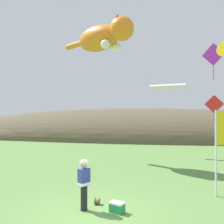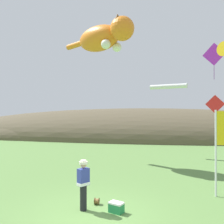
# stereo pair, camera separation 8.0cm
# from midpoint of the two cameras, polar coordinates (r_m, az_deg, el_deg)

# --- Properties ---
(ground_plane) EXTENTS (120.00, 120.00, 0.00)m
(ground_plane) POSITION_cam_midpoint_polar(r_m,az_deg,el_deg) (9.15, -4.42, -22.32)
(ground_plane) COLOR #5B8442
(distant_hill_ridge) EXTENTS (61.11, 15.95, 8.22)m
(distant_hill_ridge) POSITION_cam_midpoint_polar(r_m,az_deg,el_deg) (35.29, 4.47, -5.83)
(distant_hill_ridge) COLOR brown
(distant_hill_ridge) RESTS_ON ground
(festival_attendant) EXTENTS (0.45, 0.49, 1.77)m
(festival_attendant) POSITION_cam_midpoint_polar(r_m,az_deg,el_deg) (9.21, -6.31, -15.89)
(festival_attendant) COLOR black
(festival_attendant) RESTS_ON ground
(kite_spool) EXTENTS (0.17, 0.25, 0.25)m
(kite_spool) POSITION_cam_midpoint_polar(r_m,az_deg,el_deg) (9.96, -3.25, -19.68)
(kite_spool) COLOR olive
(kite_spool) RESTS_ON ground
(picnic_cooler) EXTENTS (0.58, 0.50, 0.36)m
(picnic_cooler) POSITION_cam_midpoint_polar(r_m,az_deg,el_deg) (9.21, 1.26, -20.95)
(picnic_cooler) COLOR #268C4C
(picnic_cooler) RESTS_ON ground
(festival_banner_pole) EXTENTS (0.66, 0.08, 3.57)m
(festival_banner_pole) POSITION_cam_midpoint_polar(r_m,az_deg,el_deg) (11.23, 23.67, -5.90)
(festival_banner_pole) COLOR silver
(festival_banner_pole) RESTS_ON ground
(kite_giant_cat) EXTENTS (5.74, 4.40, 2.04)m
(kite_giant_cat) POSITION_cam_midpoint_polar(r_m,az_deg,el_deg) (17.87, -1.82, 16.68)
(kite_giant_cat) COLOR orange
(kite_tube_streamer) EXTENTS (2.95, 1.29, 0.44)m
(kite_tube_streamer) POSITION_cam_midpoint_polar(r_m,az_deg,el_deg) (20.61, 12.91, 5.72)
(kite_tube_streamer) COLOR white
(kite_diamond_red) EXTENTS (1.39, 0.34, 2.32)m
(kite_diamond_red) POSITION_cam_midpoint_polar(r_m,az_deg,el_deg) (20.68, 22.59, 1.64)
(kite_diamond_red) COLOR red
(kite_diamond_violet) EXTENTS (1.35, 0.68, 2.40)m
(kite_diamond_violet) POSITION_cam_midpoint_polar(r_m,az_deg,el_deg) (18.01, 22.42, 12.07)
(kite_diamond_violet) COLOR purple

